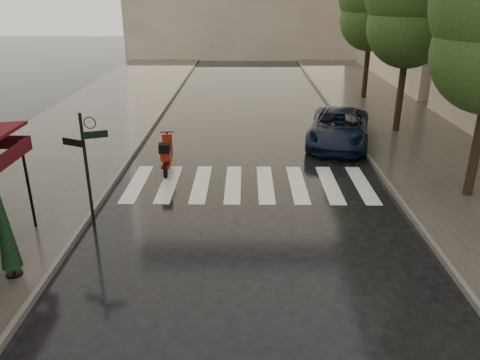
{
  "coord_description": "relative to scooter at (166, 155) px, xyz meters",
  "views": [
    {
      "loc": [
        2.84,
        -8.09,
        5.85
      ],
      "look_at": [
        2.71,
        2.89,
        1.4
      ],
      "focal_mm": 35.0,
      "sensor_mm": 36.0,
      "label": 1
    }
  ],
  "objects": [
    {
      "name": "sidewalk_near",
      "position": [
        -4.61,
        4.83,
        -0.51
      ],
      "size": [
        6.0,
        60.0,
        0.12
      ],
      "primitive_type": "cube",
      "color": "#38332D",
      "rests_on": "ground"
    },
    {
      "name": "crosswalk",
      "position": [
        2.86,
        -1.17,
        -0.57
      ],
      "size": [
        7.85,
        3.2,
        0.01
      ],
      "color": "silver",
      "rests_on": "ground"
    },
    {
      "name": "parked_car",
      "position": [
        6.54,
        3.21,
        0.12
      ],
      "size": [
        3.41,
        5.4,
        1.39
      ],
      "primitive_type": "imported",
      "rotation": [
        0.0,
        0.0,
        -0.24
      ],
      "color": "black",
      "rests_on": "ground"
    },
    {
      "name": "signpost",
      "position": [
        -1.31,
        -4.17,
        1.26
      ],
      "size": [
        1.17,
        0.29,
        3.1
      ],
      "color": "black",
      "rests_on": "ground"
    },
    {
      "name": "curb_near",
      "position": [
        -1.56,
        4.83,
        -0.5
      ],
      "size": [
        0.12,
        60.0,
        0.16
      ],
      "primitive_type": "cube",
      "color": "#595651",
      "rests_on": "ground"
    },
    {
      "name": "sidewalk_far",
      "position": [
        10.14,
        4.83,
        -0.51
      ],
      "size": [
        5.5,
        60.0,
        0.12
      ],
      "primitive_type": "cube",
      "color": "#38332D",
      "rests_on": "ground"
    },
    {
      "name": "ground",
      "position": [
        -0.11,
        -7.17,
        -0.57
      ],
      "size": [
        120.0,
        120.0,
        0.0
      ],
      "primitive_type": "plane",
      "color": "black",
      "rests_on": "ground"
    },
    {
      "name": "scooter",
      "position": [
        0.0,
        0.0,
        0.0
      ],
      "size": [
        0.53,
        1.87,
        1.23
      ],
      "rotation": [
        0.0,
        0.0,
        0.08
      ],
      "color": "black",
      "rests_on": "ground"
    },
    {
      "name": "curb_far",
      "position": [
        7.34,
        4.83,
        -0.5
      ],
      "size": [
        0.12,
        60.0,
        0.16
      ],
      "primitive_type": "cube",
      "color": "#595651",
      "rests_on": "ground"
    },
    {
      "name": "parasol_back",
      "position": [
        -2.29,
        -6.67,
        0.77
      ],
      "size": [
        0.42,
        0.42,
        2.27
      ],
      "color": "black",
      "rests_on": "sidewalk_near"
    }
  ]
}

